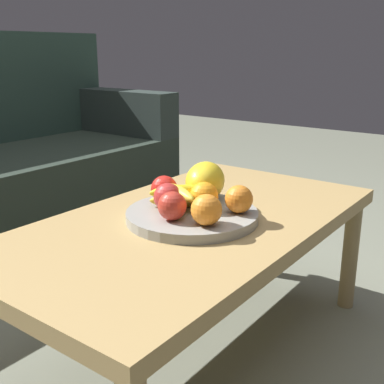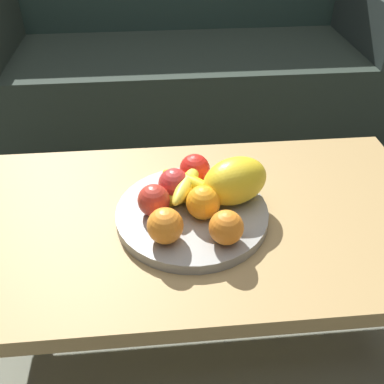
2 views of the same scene
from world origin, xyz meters
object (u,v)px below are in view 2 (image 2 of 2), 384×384
Objects in this scene: melon_large_front at (235,181)px; apple_left at (154,200)px; fruit_bowl at (192,214)px; orange_right at (203,202)px; coffee_table at (199,229)px; apple_front at (174,184)px; couch at (185,62)px; orange_front at (226,227)px; orange_left at (165,226)px; apple_right at (194,169)px; banana_bunch at (191,189)px.

melon_large_front reaches higher than apple_left.
apple_left is (-0.08, -0.00, 0.05)m from fruit_bowl.
coffee_table is at bearing 100.14° from orange_right.
apple_front is (-0.13, 0.02, -0.02)m from melon_large_front.
couch reaches higher than orange_right.
orange_right is (0.01, -0.03, 0.11)m from coffee_table.
melon_large_front reaches higher than orange_right.
coffee_table is 0.16m from orange_front.
coffee_table is 0.14m from apple_left.
fruit_bowl is at bearing 54.91° from orange_left.
orange_left is at bearing -100.75° from apple_front.
couch is at bearing 86.27° from fruit_bowl.
orange_front is 0.21m from apple_right.
orange_left is 1.00× the size of orange_right.
banana_bunch is at bearing 64.17° from orange_left.
melon_large_front is 0.12m from apple_right.
apple_right is (0.05, 0.05, -0.00)m from apple_front.
apple_front is at bearing 79.25° from orange_left.
orange_front is at bearing -6.84° from orange_left.
fruit_bowl is 4.76× the size of orange_front.
orange_right is at bearing -146.43° from melon_large_front.
coffee_table is 6.77× the size of banana_bunch.
coffee_table is at bearing 51.52° from orange_left.
orange_right is 0.11m from apple_left.
melon_large_front reaches higher than banana_bunch.
fruit_bowl is 4.79× the size of apple_left.
apple_front is at bearing 121.75° from orange_front.
orange_left reaches higher than banana_bunch.
apple_left is 0.14m from apple_right.
orange_left is at bearing -111.40° from apple_right.
melon_large_front is 2.06× the size of orange_left.
fruit_bowl is at bearing -163.64° from melon_large_front.
orange_left is at bearing -125.09° from fruit_bowl.
apple_right is at bearing 102.28° from orange_front.
apple_right reaches higher than orange_front.
coffee_table is at bearing 110.75° from orange_front.
apple_right reaches higher than fruit_bowl.
orange_left reaches higher than coffee_table.
apple_front is at bearing 48.35° from apple_left.
orange_front is at bearing -90.79° from couch.
orange_front is (0.04, -0.11, 0.10)m from coffee_table.
orange_right reaches higher than orange_front.
apple_front reaches higher than fruit_bowl.
orange_right is at bearing -79.86° from coffee_table.
orange_left is 0.09m from apple_left.
melon_large_front is 0.14m from orange_front.
orange_front reaches higher than banana_bunch.
banana_bunch is (0.00, 0.04, 0.04)m from fruit_bowl.
fruit_bowl is at bearing -90.91° from banana_bunch.
fruit_bowl is 0.08m from apple_front.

